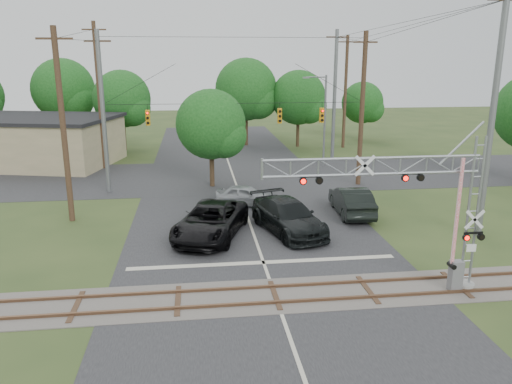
{
  "coord_description": "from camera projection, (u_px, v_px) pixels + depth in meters",
  "views": [
    {
      "loc": [
        -3.11,
        -16.65,
        9.56
      ],
      "look_at": [
        -0.12,
        7.5,
        3.02
      ],
      "focal_mm": 35.0,
      "sensor_mm": 36.0,
      "label": 1
    }
  ],
  "objects": [
    {
      "name": "streetlight",
      "position": [
        323.0,
        116.0,
        44.58
      ],
      "size": [
        2.17,
        0.23,
        8.15
      ],
      "color": "slate",
      "rests_on": "ground"
    },
    {
      "name": "crossing_gantry",
      "position": [
        411.0,
        201.0,
        19.98
      ],
      "size": [
        9.25,
        0.84,
        6.59
      ],
      "color": "gray",
      "rests_on": "ground"
    },
    {
      "name": "utility_poles",
      "position": [
        270.0,
        101.0,
        39.75
      ],
      "size": [
        26.41,
        28.91,
        13.08
      ],
      "color": "#3C271B",
      "rests_on": "ground"
    },
    {
      "name": "car_dark",
      "position": [
        288.0,
        216.0,
        28.19
      ],
      "size": [
        4.17,
        6.72,
        1.82
      ],
      "primitive_type": "imported",
      "rotation": [
        0.0,
        0.0,
        0.28
      ],
      "color": "black",
      "rests_on": "ground"
    },
    {
      "name": "pickup_black",
      "position": [
        211.0,
        221.0,
        27.43
      ],
      "size": [
        4.98,
        7.21,
        1.83
      ],
      "primitive_type": "imported",
      "rotation": [
        0.0,
        0.0,
        -0.33
      ],
      "color": "black",
      "rests_on": "ground"
    },
    {
      "name": "road_cross",
      "position": [
        233.0,
        176.0,
        41.81
      ],
      "size": [
        90.0,
        12.0,
        0.02
      ],
      "primitive_type": "cube",
      "color": "#252427",
      "rests_on": "ground"
    },
    {
      "name": "railroad_track",
      "position": [
        275.0,
        295.0,
        20.72
      ],
      "size": [
        90.0,
        3.2,
        0.17
      ],
      "color": "#554F4A",
      "rests_on": "ground"
    },
    {
      "name": "ground",
      "position": [
        284.0,
        320.0,
        18.81
      ],
      "size": [
        160.0,
        160.0,
        0.0
      ],
      "primitive_type": "plane",
      "color": "#2E411E",
      "rests_on": "ground"
    },
    {
      "name": "commercial_building",
      "position": [
        11.0,
        140.0,
        46.26
      ],
      "size": [
        20.66,
        13.95,
        4.41
      ],
      "rotation": [
        0.0,
        0.0,
        -0.25
      ],
      "color": "#958B63",
      "rests_on": "ground"
    },
    {
      "name": "treeline",
      "position": [
        199.0,
        98.0,
        51.03
      ],
      "size": [
        55.48,
        29.23,
        9.65
      ],
      "color": "#3D2C1B",
      "rests_on": "ground"
    },
    {
      "name": "road_main",
      "position": [
        253.0,
        232.0,
        28.39
      ],
      "size": [
        14.0,
        90.0,
        0.02
      ],
      "primitive_type": "cube",
      "color": "#252427",
      "rests_on": "ground"
    },
    {
      "name": "sedan_silver",
      "position": [
        246.0,
        195.0,
        33.39
      ],
      "size": [
        4.31,
        2.89,
        1.36
      ],
      "primitive_type": "imported",
      "rotation": [
        0.0,
        0.0,
        1.22
      ],
      "color": "#979B9E",
      "rests_on": "ground"
    },
    {
      "name": "traffic_signal_span",
      "position": [
        249.0,
        113.0,
        36.61
      ],
      "size": [
        19.34,
        0.36,
        11.5
      ],
      "color": "slate",
      "rests_on": "ground"
    },
    {
      "name": "suv_dark",
      "position": [
        351.0,
        201.0,
        31.41
      ],
      "size": [
        2.18,
        5.45,
        1.76
      ],
      "primitive_type": "imported",
      "rotation": [
        0.0,
        0.0,
        3.08
      ],
      "color": "black",
      "rests_on": "ground"
    }
  ]
}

